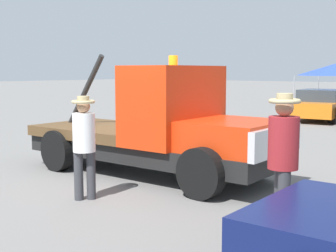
# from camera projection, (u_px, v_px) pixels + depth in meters

# --- Properties ---
(ground_plane) EXTENTS (160.00, 160.00, 0.00)m
(ground_plane) POSITION_uv_depth(u_px,v_px,m) (150.00, 174.00, 9.78)
(ground_plane) COLOR slate
(tow_truck) EXTENTS (5.72, 2.38, 2.51)m
(tow_truck) POSITION_uv_depth(u_px,v_px,m) (163.00, 130.00, 9.45)
(tow_truck) COLOR black
(tow_truck) RESTS_ON ground
(person_near_truck) EXTENTS (0.41, 0.41, 1.86)m
(person_near_truck) POSITION_uv_depth(u_px,v_px,m) (283.00, 152.00, 6.10)
(person_near_truck) COLOR #38383D
(person_near_truck) RESTS_ON ground
(person_at_hood) EXTENTS (0.38, 0.38, 1.74)m
(person_at_hood) POSITION_uv_depth(u_px,v_px,m) (84.00, 139.00, 7.73)
(person_at_hood) COLOR #38383D
(person_at_hood) RESTS_ON ground
(parked_car_orange) EXTENTS (2.92, 4.74, 1.34)m
(parked_car_orange) POSITION_uv_depth(u_px,v_px,m) (321.00, 105.00, 20.42)
(parked_car_orange) COLOR orange
(parked_car_orange) RESTS_ON ground
(canopy_tent_blue) EXTENTS (3.61, 3.61, 2.56)m
(canopy_tent_blue) POSITION_uv_depth(u_px,v_px,m) (335.00, 70.00, 28.21)
(canopy_tent_blue) COLOR #9E9EA3
(canopy_tent_blue) RESTS_ON ground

